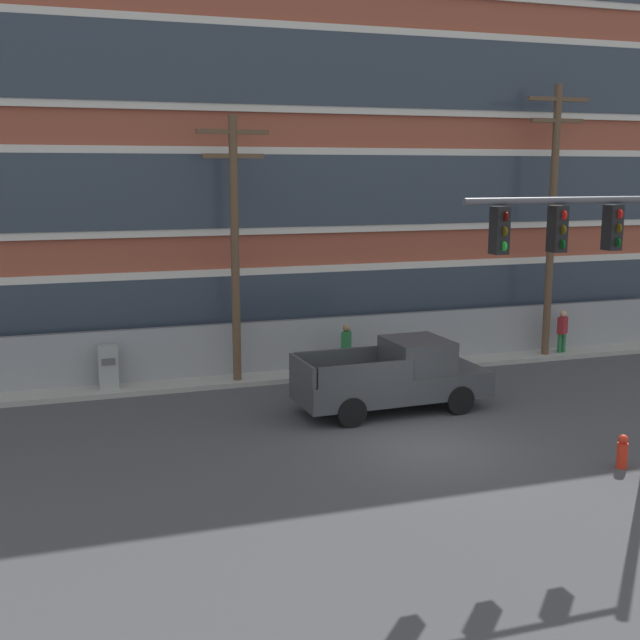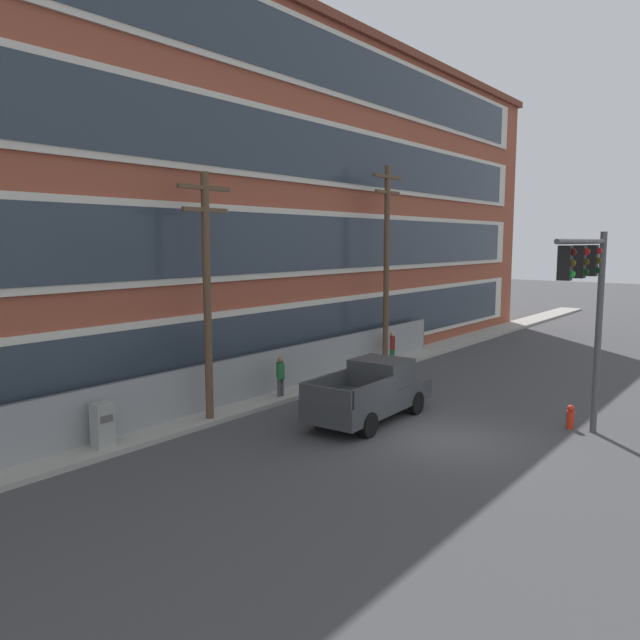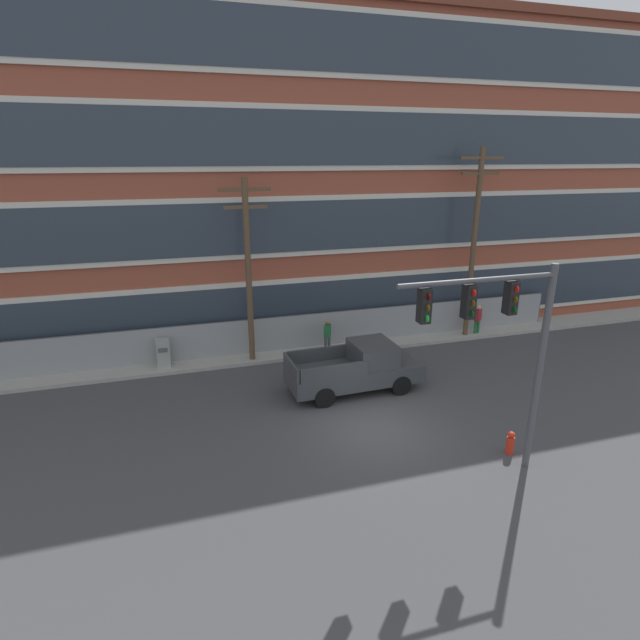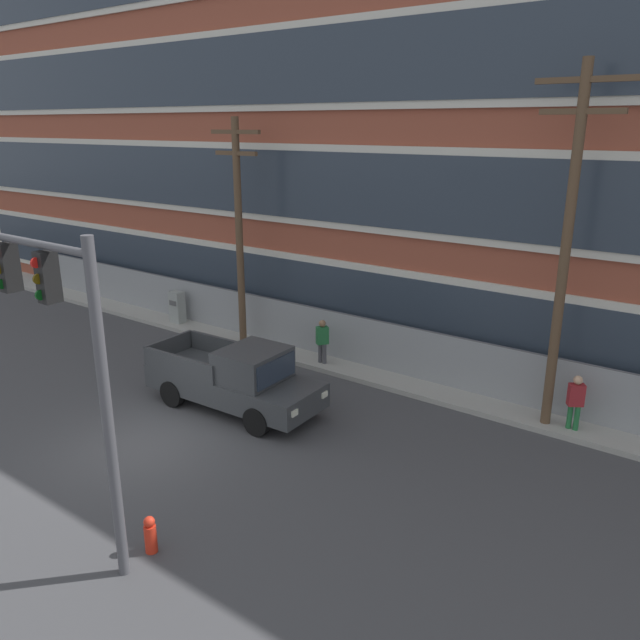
{
  "view_description": "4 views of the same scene",
  "coord_description": "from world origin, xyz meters",
  "px_view_note": "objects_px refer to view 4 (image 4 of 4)",
  "views": [
    {
      "loc": [
        -8.27,
        -16.62,
        6.56
      ],
      "look_at": [
        -2.24,
        1.57,
        3.0
      ],
      "focal_mm": 45.0,
      "sensor_mm": 36.0,
      "label": 1
    },
    {
      "loc": [
        -16.86,
        -8.03,
        6.02
      ],
      "look_at": [
        -1.15,
        4.05,
        3.5
      ],
      "focal_mm": 35.0,
      "sensor_mm": 36.0,
      "label": 2
    },
    {
      "loc": [
        -6.22,
        -13.99,
        9.07
      ],
      "look_at": [
        -0.48,
        5.06,
        2.47
      ],
      "focal_mm": 28.0,
      "sensor_mm": 36.0,
      "label": 3
    },
    {
      "loc": [
        12.25,
        -8.84,
        7.95
      ],
      "look_at": [
        2.52,
        4.42,
        2.78
      ],
      "focal_mm": 35.0,
      "sensor_mm": 36.0,
      "label": 4
    }
  ],
  "objects_px": {
    "utility_pole_midblock": "(567,241)",
    "fire_hydrant": "(150,535)",
    "traffic_signal_mast": "(49,325)",
    "pedestrian_by_fence": "(322,340)",
    "electrical_cabinet": "(177,309)",
    "pickup_truck_dark_grey": "(237,379)",
    "utility_pole_near_corner": "(239,226)",
    "pedestrian_near_cabinet": "(575,401)"
  },
  "relations": [
    {
      "from": "electrical_cabinet",
      "to": "fire_hydrant",
      "type": "xyz_separation_m",
      "value": [
        10.5,
        -9.96,
        -0.35
      ]
    },
    {
      "from": "pickup_truck_dark_grey",
      "to": "utility_pole_near_corner",
      "type": "bearing_deg",
      "value": 131.27
    },
    {
      "from": "utility_pole_midblock",
      "to": "electrical_cabinet",
      "type": "bearing_deg",
      "value": 179.3
    },
    {
      "from": "utility_pole_midblock",
      "to": "pickup_truck_dark_grey",
      "type": "bearing_deg",
      "value": -151.41
    },
    {
      "from": "pedestrian_by_fence",
      "to": "traffic_signal_mast",
      "type": "bearing_deg",
      "value": -81.13
    },
    {
      "from": "fire_hydrant",
      "to": "utility_pole_near_corner",
      "type": "bearing_deg",
      "value": 124.28
    },
    {
      "from": "utility_pole_midblock",
      "to": "fire_hydrant",
      "type": "relative_size",
      "value": 12.11
    },
    {
      "from": "traffic_signal_mast",
      "to": "electrical_cabinet",
      "type": "relative_size",
      "value": 4.33
    },
    {
      "from": "traffic_signal_mast",
      "to": "electrical_cabinet",
      "type": "bearing_deg",
      "value": 130.59
    },
    {
      "from": "traffic_signal_mast",
      "to": "pickup_truck_dark_grey",
      "type": "height_order",
      "value": "traffic_signal_mast"
    },
    {
      "from": "electrical_cabinet",
      "to": "fire_hydrant",
      "type": "bearing_deg",
      "value": -43.49
    },
    {
      "from": "utility_pole_near_corner",
      "to": "utility_pole_midblock",
      "type": "relative_size",
      "value": 0.87
    },
    {
      "from": "pedestrian_near_cabinet",
      "to": "pedestrian_by_fence",
      "type": "relative_size",
      "value": 1.0
    },
    {
      "from": "utility_pole_midblock",
      "to": "pedestrian_near_cabinet",
      "type": "distance_m",
      "value": 4.26
    },
    {
      "from": "traffic_signal_mast",
      "to": "pickup_truck_dark_grey",
      "type": "relative_size",
      "value": 1.15
    },
    {
      "from": "utility_pole_midblock",
      "to": "fire_hydrant",
      "type": "bearing_deg",
      "value": -114.89
    },
    {
      "from": "pickup_truck_dark_grey",
      "to": "pedestrian_near_cabinet",
      "type": "bearing_deg",
      "value": 26.7
    },
    {
      "from": "pickup_truck_dark_grey",
      "to": "pedestrian_by_fence",
      "type": "height_order",
      "value": "pickup_truck_dark_grey"
    },
    {
      "from": "pickup_truck_dark_grey",
      "to": "pedestrian_near_cabinet",
      "type": "xyz_separation_m",
      "value": [
        8.28,
        4.17,
        0.03
      ]
    },
    {
      "from": "utility_pole_near_corner",
      "to": "traffic_signal_mast",
      "type": "bearing_deg",
      "value": -63.22
    },
    {
      "from": "pedestrian_by_fence",
      "to": "fire_hydrant",
      "type": "xyz_separation_m",
      "value": [
        3.01,
        -9.77,
        -0.59
      ]
    },
    {
      "from": "utility_pole_near_corner",
      "to": "utility_pole_midblock",
      "type": "bearing_deg",
      "value": 0.26
    },
    {
      "from": "pickup_truck_dark_grey",
      "to": "pedestrian_by_fence",
      "type": "xyz_separation_m",
      "value": [
        0.04,
        4.12,
        0.03
      ]
    },
    {
      "from": "pedestrian_near_cabinet",
      "to": "utility_pole_near_corner",
      "type": "bearing_deg",
      "value": -179.6
    },
    {
      "from": "utility_pole_near_corner",
      "to": "pedestrian_near_cabinet",
      "type": "distance_m",
      "value": 12.39
    },
    {
      "from": "fire_hydrant",
      "to": "pedestrian_near_cabinet",
      "type": "bearing_deg",
      "value": 61.92
    },
    {
      "from": "pickup_truck_dark_grey",
      "to": "pedestrian_by_fence",
      "type": "bearing_deg",
      "value": 89.41
    },
    {
      "from": "pickup_truck_dark_grey",
      "to": "fire_hydrant",
      "type": "relative_size",
      "value": 7.02
    },
    {
      "from": "utility_pole_midblock",
      "to": "electrical_cabinet",
      "type": "xyz_separation_m",
      "value": [
        -15.04,
        0.18,
        -4.45
      ]
    },
    {
      "from": "pedestrian_near_cabinet",
      "to": "electrical_cabinet",
      "type": "bearing_deg",
      "value": 179.45
    },
    {
      "from": "utility_pole_midblock",
      "to": "pedestrian_by_fence",
      "type": "relative_size",
      "value": 5.59
    },
    {
      "from": "pickup_truck_dark_grey",
      "to": "traffic_signal_mast",
      "type": "bearing_deg",
      "value": -75.2
    },
    {
      "from": "pedestrian_by_fence",
      "to": "pickup_truck_dark_grey",
      "type": "bearing_deg",
      "value": -90.59
    },
    {
      "from": "pickup_truck_dark_grey",
      "to": "pedestrian_by_fence",
      "type": "distance_m",
      "value": 4.13
    },
    {
      "from": "traffic_signal_mast",
      "to": "utility_pole_near_corner",
      "type": "height_order",
      "value": "utility_pole_near_corner"
    },
    {
      "from": "utility_pole_midblock",
      "to": "pedestrian_by_fence",
      "type": "height_order",
      "value": "utility_pole_midblock"
    },
    {
      "from": "traffic_signal_mast",
      "to": "pedestrian_by_fence",
      "type": "bearing_deg",
      "value": 98.87
    },
    {
      "from": "fire_hydrant",
      "to": "utility_pole_midblock",
      "type": "bearing_deg",
      "value": 65.11
    },
    {
      "from": "utility_pole_near_corner",
      "to": "pedestrian_by_fence",
      "type": "bearing_deg",
      "value": 0.63
    },
    {
      "from": "traffic_signal_mast",
      "to": "pickup_truck_dark_grey",
      "type": "distance_m",
      "value": 7.49
    },
    {
      "from": "pedestrian_near_cabinet",
      "to": "utility_pole_midblock",
      "type": "bearing_deg",
      "value": -177.34
    },
    {
      "from": "utility_pole_midblock",
      "to": "traffic_signal_mast",
      "type": "bearing_deg",
      "value": -119.45
    }
  ]
}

